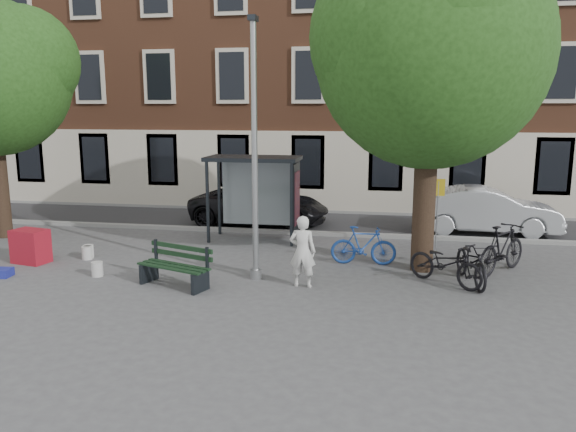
% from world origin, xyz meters
% --- Properties ---
extents(ground, '(90.00, 90.00, 0.00)m').
position_xyz_m(ground, '(0.00, 0.00, 0.00)').
color(ground, '#4C4C4F').
rests_on(ground, ground).
extents(road, '(40.00, 4.00, 0.01)m').
position_xyz_m(road, '(0.00, 7.00, 0.01)').
color(road, '#28282B').
rests_on(road, ground).
extents(curb_near, '(40.00, 0.25, 0.12)m').
position_xyz_m(curb_near, '(0.00, 5.00, 0.06)').
color(curb_near, gray).
rests_on(curb_near, ground).
extents(curb_far, '(40.00, 0.25, 0.12)m').
position_xyz_m(curb_far, '(0.00, 9.00, 0.06)').
color(curb_far, gray).
rests_on(curb_far, ground).
extents(building_row, '(30.00, 8.00, 14.00)m').
position_xyz_m(building_row, '(0.00, 13.00, 7.00)').
color(building_row, brown).
rests_on(building_row, ground).
extents(lamppost, '(0.28, 0.35, 6.11)m').
position_xyz_m(lamppost, '(0.00, 0.00, 2.78)').
color(lamppost, '#9EA0A3').
rests_on(lamppost, ground).
extents(tree_right, '(5.76, 5.60, 8.20)m').
position_xyz_m(tree_right, '(4.01, 1.38, 5.62)').
color(tree_right, black).
rests_on(tree_right, ground).
extents(bus_shelter, '(2.85, 1.45, 2.62)m').
position_xyz_m(bus_shelter, '(-0.61, 4.11, 1.92)').
color(bus_shelter, '#1E2328').
rests_on(bus_shelter, ground).
extents(painter, '(0.63, 0.43, 1.68)m').
position_xyz_m(painter, '(1.20, -0.39, 0.84)').
color(painter, silver).
rests_on(painter, ground).
extents(bench, '(1.90, 1.15, 0.93)m').
position_xyz_m(bench, '(-1.71, -0.86, 0.43)').
color(bench, '#1E2328').
rests_on(bench, ground).
extents(bike_a, '(1.96, 1.75, 1.03)m').
position_xyz_m(bike_a, '(4.48, 0.36, 0.51)').
color(bike_a, black).
rests_on(bike_a, ground).
extents(bike_b, '(1.73, 0.54, 1.03)m').
position_xyz_m(bike_b, '(2.51, 1.74, 0.52)').
color(bike_b, navy).
rests_on(bike_b, ground).
extents(bike_c, '(1.07, 2.14, 1.07)m').
position_xyz_m(bike_c, '(5.09, 0.54, 0.54)').
color(bike_c, black).
rests_on(bike_c, ground).
extents(bike_d, '(1.77, 1.99, 1.25)m').
position_xyz_m(bike_d, '(5.95, 1.57, 0.63)').
color(bike_d, black).
rests_on(bike_d, ground).
extents(car_dark, '(4.95, 2.36, 1.36)m').
position_xyz_m(car_dark, '(-1.38, 6.47, 0.68)').
color(car_dark, black).
rests_on(car_dark, ground).
extents(car_silver, '(4.65, 1.71, 1.52)m').
position_xyz_m(car_silver, '(6.31, 6.28, 0.76)').
color(car_silver, '#B5B8BD').
rests_on(car_silver, ground).
extents(red_stand, '(1.00, 0.77, 0.90)m').
position_xyz_m(red_stand, '(-6.27, 0.38, 0.45)').
color(red_stand, maroon).
rests_on(red_stand, ground).
extents(blue_crate, '(0.59, 0.46, 0.20)m').
position_xyz_m(blue_crate, '(-6.26, -0.92, 0.10)').
color(blue_crate, navy).
rests_on(blue_crate, ground).
extents(bucket_a, '(0.36, 0.36, 0.36)m').
position_xyz_m(bucket_a, '(-3.91, -0.46, 0.18)').
color(bucket_a, silver).
rests_on(bucket_a, ground).
extents(bucket_b, '(0.29, 0.29, 0.36)m').
position_xyz_m(bucket_b, '(-5.02, 1.09, 0.18)').
color(bucket_b, white).
rests_on(bucket_b, ground).
extents(bucket_c, '(0.33, 0.33, 0.36)m').
position_xyz_m(bucket_c, '(-4.98, 0.95, 0.18)').
color(bucket_c, silver).
rests_on(bucket_c, ground).
extents(notice_sign, '(0.37, 0.08, 2.13)m').
position_xyz_m(notice_sign, '(4.49, 3.37, 1.58)').
color(notice_sign, '#9EA0A3').
rests_on(notice_sign, ground).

